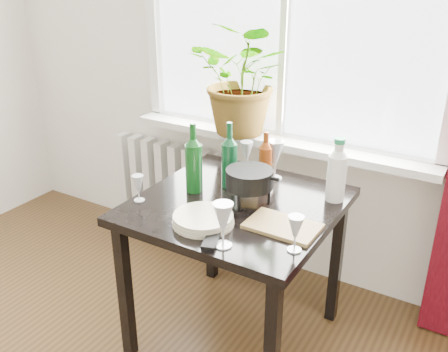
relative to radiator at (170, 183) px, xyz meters
The scene contains 17 objects.
windowsill 0.87m from the radiator, ahead, with size 1.72×0.20×0.04m.
radiator is the anchor object (origin of this frame).
table 1.09m from the radiator, 36.54° to the right, with size 0.85×0.85×0.74m.
potted_plant 0.96m from the radiator, ahead, with size 0.54×0.47×0.60m, color #1F6A1C.
wine_bottle_left 1.03m from the radiator, 45.21° to the right, with size 0.08×0.08×0.33m, color #0D4414, non-canonical shape.
wine_bottle_right 1.03m from the radiator, 34.37° to the right, with size 0.07×0.07×0.31m, color #0B3C1E, non-canonical shape.
bottle_amber 1.06m from the radiator, 23.65° to the right, with size 0.06×0.06×0.25m, color maroon, non-canonical shape.
cleaning_bottle 1.37m from the radiator, 17.80° to the right, with size 0.08×0.08×0.29m, color white, non-canonical shape.
wineglass_front_right 1.46m from the radiator, 44.65° to the right, with size 0.08×0.08×0.18m, color silver, non-canonical shape.
wineglass_far_right 1.56m from the radiator, 35.28° to the right, with size 0.06×0.06×0.15m, color #B6BDC4, non-canonical shape.
wineglass_back_center 1.05m from the radiator, 19.86° to the right, with size 0.09×0.09×0.20m, color #B7BEC5, non-canonical shape.
wineglass_back_left 0.89m from the radiator, 22.15° to the right, with size 0.06×0.06×0.15m, color silver, non-canonical shape.
wineglass_front_left 1.06m from the radiator, 60.59° to the right, with size 0.05×0.05×0.12m, color silver, non-canonical shape.
plate_stack 1.26m from the radiator, 46.37° to the right, with size 0.25×0.25×0.04m, color beige.
fondue_pot 1.18m from the radiator, 34.26° to the right, with size 0.24×0.20×0.16m, color black, non-canonical shape.
tv_remote 1.38m from the radiator, 45.79° to the right, with size 0.05×0.17×0.02m, color black.
cutting_board 1.39m from the radiator, 33.33° to the right, with size 0.29×0.18×0.02m, color olive.
Camera 1 is at (1.06, -0.16, 1.73)m, focal length 40.00 mm.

